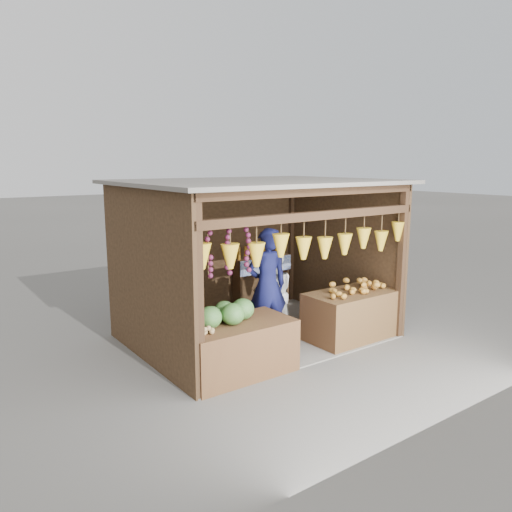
{
  "coord_description": "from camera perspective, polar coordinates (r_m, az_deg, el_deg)",
  "views": [
    {
      "loc": [
        -4.81,
        -6.63,
        2.94
      ],
      "look_at": [
        -0.1,
        -0.1,
        1.43
      ],
      "focal_mm": 35.0,
      "sensor_mm": 36.0,
      "label": 1
    }
  ],
  "objects": [
    {
      "name": "melon_pile",
      "position": [
        6.96,
        -3.28,
        -6.34
      ],
      "size": [
        1.0,
        0.5,
        0.32
      ],
      "primitive_type": null,
      "color": "#144C17",
      "rests_on": "counter_left"
    },
    {
      "name": "woman_standing",
      "position": [
        8.58,
        2.06,
        -4.28
      ],
      "size": [
        0.87,
        0.79,
        1.46
      ],
      "primitive_type": "imported",
      "rotation": [
        0.0,
        0.0,
        2.73
      ],
      "color": "silver",
      "rests_on": "ground"
    },
    {
      "name": "tanfruit_pile",
      "position": [
        6.6,
        -6.22,
        -8.19
      ],
      "size": [
        0.34,
        0.4,
        0.13
      ],
      "primitive_type": null,
      "color": "olive",
      "rests_on": "counter_left"
    },
    {
      "name": "counter_left",
      "position": [
        7.11,
        -2.24,
        -10.52
      ],
      "size": [
        1.62,
        0.85,
        0.75
      ],
      "primitive_type": "cube",
      "color": "#4A2A18",
      "rests_on": "ground"
    },
    {
      "name": "stool",
      "position": [
        8.06,
        -9.66,
        -9.65
      ],
      "size": [
        0.35,
        0.35,
        0.33
      ],
      "primitive_type": "cube",
      "color": "black",
      "rests_on": "ground"
    },
    {
      "name": "back_shelf",
      "position": [
        10.06,
        0.68,
        -1.21
      ],
      "size": [
        1.25,
        0.32,
        1.32
      ],
      "color": "#382314",
      "rests_on": "ground"
    },
    {
      "name": "vendor_seated",
      "position": [
        7.86,
        -9.82,
        -5.08
      ],
      "size": [
        0.58,
        0.55,
        1.01
      ],
      "primitive_type": "imported",
      "rotation": [
        0.0,
        0.0,
        2.48
      ],
      "color": "brown",
      "rests_on": "stool"
    },
    {
      "name": "counter_right",
      "position": [
        8.6,
        10.78,
        -6.68
      ],
      "size": [
        1.55,
        0.85,
        0.81
      ],
      "primitive_type": "cube",
      "color": "#4B2D19",
      "rests_on": "ground"
    },
    {
      "name": "ground",
      "position": [
        8.7,
        0.13,
        -9.1
      ],
      "size": [
        80.0,
        80.0,
        0.0
      ],
      "primitive_type": "plane",
      "color": "#514F49",
      "rests_on": "ground"
    },
    {
      "name": "mango_pile",
      "position": [
        8.49,
        11.0,
        -3.31
      ],
      "size": [
        1.4,
        0.64,
        0.22
      ],
      "primitive_type": null,
      "color": "#D3501C",
      "rests_on": "counter_right"
    },
    {
      "name": "man_standing",
      "position": [
        8.16,
        1.28,
        -3.43
      ],
      "size": [
        0.78,
        0.59,
        1.91
      ],
      "primitive_type": "imported",
      "rotation": [
        0.0,
        0.0,
        2.94
      ],
      "color": "#121546",
      "rests_on": "ground"
    },
    {
      "name": "stall_structure",
      "position": [
        8.23,
        0.12,
        1.74
      ],
      "size": [
        4.3,
        3.3,
        2.66
      ],
      "color": "slate",
      "rests_on": "ground"
    }
  ]
}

